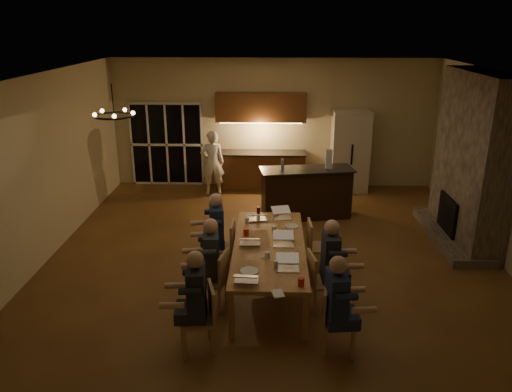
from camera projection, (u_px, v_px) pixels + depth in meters
The scene contains 44 objects.
floor at pixel (272, 264), 8.75m from camera, with size 9.00×9.00×0.00m, color brown.
back_wall at pixel (273, 124), 12.48m from camera, with size 8.00×0.04×3.20m, color #C4B88B.
left_wall at pixel (33, 175), 8.34m from camera, with size 0.04×9.00×3.20m, color #C4B88B.
ceiling at pixel (274, 76), 7.68m from camera, with size 8.00×9.00×0.04m, color white.
french_doors at pixel (167, 145), 12.70m from camera, with size 1.86×0.08×2.10m, color black.
fireplace at pixel (472, 160), 9.24m from camera, with size 0.58×2.50×3.20m, color #706758.
kitchenette at pixel (261, 142), 12.32m from camera, with size 2.24×0.68×2.40m, color brown, non-canonical shape.
refrigerator at pixel (350, 151), 12.28m from camera, with size 0.90×0.68×2.00m, color beige.
dining_table at pixel (269, 267), 7.84m from camera, with size 1.10×2.81×0.75m, color tan.
bar_island at pixel (306, 193), 10.69m from camera, with size 1.96×0.68×1.08m, color black.
chair_left_near at pixel (197, 319), 6.35m from camera, with size 0.44×0.44×0.89m, color #AB7C55, non-canonical shape.
chair_left_mid at pixel (211, 280), 7.30m from camera, with size 0.44×0.44×0.89m, color #AB7C55, non-canonical shape.
chair_left_far at pixel (221, 247), 8.35m from camera, with size 0.44×0.44×0.89m, color #AB7C55, non-canonical shape.
chair_right_near at pixel (340, 319), 6.34m from camera, with size 0.44×0.44×0.89m, color #AB7C55, non-canonical shape.
chair_right_mid at pixel (324, 281), 7.27m from camera, with size 0.44×0.44×0.89m, color #AB7C55, non-canonical shape.
chair_right_far at pixel (321, 247), 8.38m from camera, with size 0.44×0.44×0.89m, color #AB7C55, non-canonical shape.
person_left_near at pixel (197, 301), 6.29m from camera, with size 0.60×0.60×1.38m, color #24282E, non-canonical shape.
person_right_near at pixel (336, 307), 6.16m from camera, with size 0.60×0.60×1.38m, color #1D294A, non-canonical shape.
person_left_mid at pixel (212, 263), 7.29m from camera, with size 0.60×0.60×1.38m, color #393D43, non-canonical shape.
person_right_mid at pixel (330, 264), 7.25m from camera, with size 0.60×0.60×1.38m, color #24282E, non-canonical shape.
person_left_far at pixel (217, 233), 8.33m from camera, with size 0.60×0.60×1.38m, color #1D294A, non-canonical shape.
standing_person at pixel (212, 163), 12.05m from camera, with size 0.58×0.38×1.58m, color white.
chandelier at pixel (114, 116), 7.13m from camera, with size 0.58×0.58×0.03m, color black.
laptop_a at pixel (247, 273), 6.63m from camera, with size 0.32×0.28×0.23m, color silver, non-canonical shape.
laptop_b at pixel (288, 262), 6.93m from camera, with size 0.32×0.28×0.23m, color silver, non-canonical shape.
laptop_c at pixel (250, 237), 7.74m from camera, with size 0.32×0.28×0.23m, color silver, non-canonical shape.
laptop_d at pixel (284, 238), 7.68m from camera, with size 0.32×0.28×0.23m, color silver, non-canonical shape.
laptop_e at pixel (257, 214), 8.67m from camera, with size 0.32×0.28×0.23m, color silver, non-canonical shape.
laptop_f at pixel (282, 212), 8.72m from camera, with size 0.32×0.28×0.23m, color silver, non-canonical shape.
mug_front at pixel (267, 255), 7.28m from camera, with size 0.08×0.08×0.10m, color silver.
mug_mid at pixel (274, 229), 8.20m from camera, with size 0.08×0.08×0.10m, color silver.
mug_back at pixel (247, 221), 8.53m from camera, with size 0.07×0.07×0.10m, color silver.
redcup_near at pixel (301, 282), 6.50m from camera, with size 0.09×0.09×0.12m, color red.
redcup_mid at pixel (246, 232), 8.04m from camera, with size 0.08×0.08×0.12m, color red.
redcup_far at pixel (276, 210), 8.99m from camera, with size 0.08×0.08×0.12m, color red.
can_silver at pixel (276, 265), 6.97m from camera, with size 0.06×0.06×0.12m, color #B2B2B7.
can_cola at pixel (259, 210), 8.98m from camera, with size 0.07×0.07×0.12m, color #3F0F0C.
can_right at pixel (292, 236), 7.91m from camera, with size 0.06×0.06×0.12m, color #B2B2B7.
plate_near at pixel (291, 261), 7.19m from camera, with size 0.23×0.23×0.02m, color silver.
plate_left at pixel (249, 271), 6.90m from camera, with size 0.26×0.26×0.02m, color silver.
plate_far at pixel (292, 226), 8.41m from camera, with size 0.22×0.22×0.02m, color silver.
notepad at pixel (278, 293), 6.34m from camera, with size 0.14×0.20×0.01m, color white.
bar_bottle at pixel (282, 164), 10.40m from camera, with size 0.07×0.07×0.24m, color #99999E.
bar_blender at pixel (329, 159), 10.52m from camera, with size 0.13×0.13×0.40m, color silver.
Camera 1 is at (-0.03, -7.87, 4.03)m, focal length 35.00 mm.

